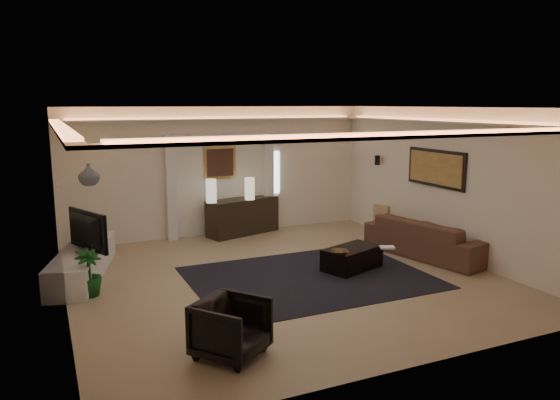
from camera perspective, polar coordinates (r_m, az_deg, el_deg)
name	(u,v)px	position (r m, az deg, el deg)	size (l,w,h in m)	color
floor	(284,277)	(9.31, 0.40, -8.29)	(7.00, 7.00, 0.00)	tan
ceiling	(284,108)	(8.83, 0.42, 9.85)	(7.00, 7.00, 0.00)	white
wall_back	(220,171)	(12.19, -6.48, 3.08)	(7.00, 7.00, 0.00)	white
wall_front	(417,244)	(6.03, 14.47, -4.63)	(7.00, 7.00, 0.00)	white
wall_left	(60,212)	(8.17, -22.52, -1.21)	(7.00, 7.00, 0.00)	white
wall_right	(447,183)	(10.88, 17.43, 1.80)	(7.00, 7.00, 0.00)	white
cove_soffit	(284,125)	(8.84, 0.42, 8.04)	(7.00, 7.00, 0.04)	silver
daylight_slit	(274,173)	(12.66, -0.61, 2.96)	(0.25, 0.03, 1.00)	white
area_rug	(310,277)	(9.31, 3.18, -8.27)	(4.00, 3.00, 0.01)	black
pilaster_left	(171,190)	(11.85, -11.59, 1.02)	(0.22, 0.20, 2.20)	silver
pilaster_right	(268,184)	(12.54, -1.30, 1.73)	(0.22, 0.20, 2.20)	silver
alcove_header	(220,136)	(12.02, -6.41, 6.81)	(2.52, 0.20, 0.12)	silver
painting_frame	(220,163)	(12.14, -6.45, 4.00)	(0.74, 0.04, 0.74)	tan
painting_canvas	(220,163)	(12.12, -6.41, 3.99)	(0.62, 0.02, 0.62)	#4C2D1E
art_panel_frame	(436,168)	(11.05, 16.35, 3.29)	(0.04, 1.64, 0.74)	black
art_panel_gold	(435,168)	(11.03, 16.25, 3.29)	(0.02, 1.50, 0.62)	tan
wall_sconce	(377,160)	(12.49, 10.37, 4.21)	(0.12, 0.12, 0.22)	black
wall_niche	(59,184)	(9.52, -22.54, 1.55)	(0.10, 0.55, 0.04)	silver
console	(243,217)	(12.28, -4.01, -1.80)	(1.71, 0.53, 0.86)	black
lamp_left	(211,191)	(11.71, -7.37, 0.99)	(0.23, 0.23, 0.52)	beige
lamp_right	(250,188)	(12.01, -3.27, 1.28)	(0.22, 0.22, 0.50)	beige
media_ledge	(83,263)	(9.97, -20.33, -6.33)	(0.67, 2.68, 0.50)	silver
tv	(81,233)	(9.72, -20.49, -3.31)	(0.16, 1.18, 0.68)	black
figurine	(79,232)	(10.46, -20.72, -3.25)	(0.14, 0.14, 0.38)	#3D2517
ginger_jar	(89,174)	(9.09, -19.78, 2.59)	(0.34, 0.34, 0.35)	slate
plant	(88,273)	(8.87, -19.86, -7.35)	(0.42, 0.42, 0.75)	#124014
sofa	(428,238)	(10.89, 15.58, -3.90)	(0.99, 2.53, 0.74)	#382815
throw_blanket	(445,235)	(10.38, 17.25, -3.64)	(0.56, 0.45, 0.06)	white
throw_pillow	(382,214)	(12.08, 10.81, -1.44)	(0.11, 0.37, 0.37)	tan
coffee_table	(352,258)	(9.79, 7.72, -6.20)	(1.09, 0.60, 0.41)	black
bowl	(339,252)	(9.25, 6.38, -5.58)	(0.30, 0.30, 0.07)	#442E17
magazine	(387,247)	(9.79, 11.40, -4.98)	(0.25, 0.18, 0.03)	white
armchair	(231,328)	(6.49, -5.25, -13.52)	(0.75, 0.77, 0.70)	black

